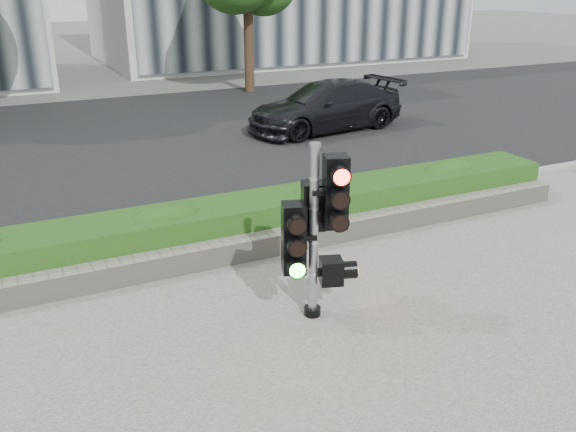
% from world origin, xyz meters
% --- Properties ---
extents(ground, '(120.00, 120.00, 0.00)m').
position_xyz_m(ground, '(0.00, 0.00, 0.00)').
color(ground, '#51514C').
rests_on(ground, ground).
extents(road, '(60.00, 13.00, 0.02)m').
position_xyz_m(road, '(0.00, 10.00, 0.01)').
color(road, black).
rests_on(road, ground).
extents(curb, '(60.00, 0.25, 0.12)m').
position_xyz_m(curb, '(0.00, 3.15, 0.06)').
color(curb, gray).
rests_on(curb, ground).
extents(stone_wall, '(12.00, 0.32, 0.34)m').
position_xyz_m(stone_wall, '(0.00, 1.90, 0.20)').
color(stone_wall, gray).
rests_on(stone_wall, sidewalk).
extents(hedge, '(12.00, 1.00, 0.68)m').
position_xyz_m(hedge, '(0.00, 2.55, 0.37)').
color(hedge, '#3A7323').
rests_on(hedge, sidewalk).
extents(traffic_signal, '(0.83, 0.69, 2.25)m').
position_xyz_m(traffic_signal, '(-0.01, -0.01, 1.27)').
color(traffic_signal, black).
rests_on(traffic_signal, sidewalk).
extents(car_dark, '(4.83, 2.46, 1.34)m').
position_xyz_m(car_dark, '(5.06, 8.84, 0.69)').
color(car_dark, black).
rests_on(car_dark, road).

